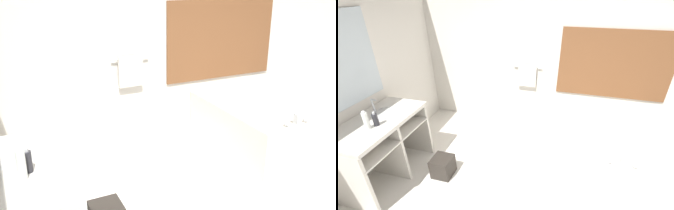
% 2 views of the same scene
% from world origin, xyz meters
% --- Properties ---
extents(wall_back_with_blinds, '(7.40, 0.13, 2.70)m').
position_xyz_m(wall_back_with_blinds, '(0.04, 2.23, 1.35)').
color(wall_back_with_blinds, silver).
rests_on(wall_back_with_blinds, ground_plane).
extents(vanity_counter, '(0.65, 1.20, 0.92)m').
position_xyz_m(vanity_counter, '(-1.86, 0.33, 0.66)').
color(vanity_counter, silver).
rests_on(vanity_counter, ground_plane).
extents(sink_faucet, '(0.09, 0.04, 0.18)m').
position_xyz_m(sink_faucet, '(-2.04, 0.48, 1.01)').
color(sink_faucet, silver).
rests_on(sink_faucet, vanity_counter).
extents(bathtub, '(0.95, 1.66, 0.70)m').
position_xyz_m(bathtub, '(1.08, 1.36, 0.32)').
color(bathtub, silver).
rests_on(bathtub, ground_plane).
extents(water_bottle_1, '(0.06, 0.06, 0.23)m').
position_xyz_m(water_bottle_1, '(-1.80, 0.12, 1.03)').
color(water_bottle_1, silver).
rests_on(water_bottle_1, vanity_counter).
extents(soap_dispenser, '(0.06, 0.06, 0.18)m').
position_xyz_m(soap_dispenser, '(-1.76, 0.21, 1.00)').
color(soap_dispenser, '#28282D').
rests_on(soap_dispenser, vanity_counter).
extents(waste_bin, '(0.27, 0.27, 0.29)m').
position_xyz_m(waste_bin, '(-1.17, 0.50, 0.14)').
color(waste_bin, '#2D2823').
rests_on(waste_bin, ground_plane).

